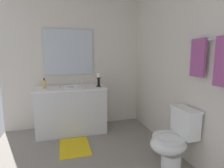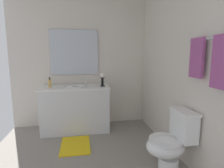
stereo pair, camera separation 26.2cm
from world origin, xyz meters
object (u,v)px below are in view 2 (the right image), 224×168
toilet (171,142)px  towel_bar (211,38)px  vanity_cabinet (76,108)px  bath_mat (75,145)px  mirror (74,52)px  sink_basin (75,89)px  towel_center (221,62)px  soap_bottle (50,83)px  towel_near_vanity (197,58)px  candle_holder_tall (102,79)px

toilet → towel_bar: bearing=41.2°
vanity_cabinet → bath_mat: size_ratio=2.05×
mirror → toilet: (1.72, 1.14, -1.08)m
sink_basin → bath_mat: bearing=-0.1°
toilet → towel_center: (0.43, 0.20, 0.96)m
toilet → bath_mat: size_ratio=1.25×
soap_bottle → towel_bar: 2.55m
towel_bar → towel_near_vanity: size_ratio=1.65×
towel_near_vanity → towel_center: bearing=0.0°
mirror → towel_bar: bearing=34.5°
sink_basin → towel_near_vanity: bearing=41.4°
candle_holder_tall → towel_bar: towel_bar is taller
candle_holder_tall → bath_mat: 1.21m
mirror → bath_mat: 1.70m
towel_bar → soap_bottle: bearing=-133.3°
candle_holder_tall → towel_bar: 1.95m
candle_holder_tall → toilet: (1.39, 0.64, -0.58)m
towel_center → candle_holder_tall: bearing=-155.1°
towel_center → towel_near_vanity: bearing=180.0°
sink_basin → towel_center: size_ratio=0.83×
soap_bottle → toilet: soap_bottle is taller
toilet → towel_center: 1.07m
sink_basin → mirror: 0.71m
vanity_cabinet → soap_bottle: (0.00, -0.44, 0.49)m
mirror → towel_bar: 2.40m
vanity_cabinet → bath_mat: (0.62, 0.00, -0.41)m
candle_holder_tall → bath_mat: bearing=-40.8°
candle_holder_tall → bath_mat: size_ratio=0.40×
toilet → towel_near_vanity: size_ratio=1.76×
sink_basin → towel_bar: 2.30m
toilet → vanity_cabinet: bearing=-141.8°
toilet → sink_basin: bearing=-141.8°
towel_bar → towel_center: (0.18, -0.02, -0.22)m
vanity_cabinet → towel_near_vanity: bearing=41.4°
towel_near_vanity → towel_bar: bearing=5.9°
towel_center → sink_basin: bearing=-144.4°
sink_basin → candle_holder_tall: candle_holder_tall is taller
sink_basin → towel_center: (1.87, 1.34, 0.53)m
vanity_cabinet → candle_holder_tall: (0.05, 0.50, 0.54)m
toilet → towel_bar: (0.25, 0.22, 1.18)m
sink_basin → bath_mat: sink_basin is taller
toilet → bath_mat: 1.44m
toilet → towel_near_vanity: 1.01m
bath_mat → vanity_cabinet: bearing=-180.0°
sink_basin → towel_center: 2.36m
towel_center → bath_mat: (-1.25, -1.34, -1.31)m
mirror → towel_center: mirror is taller
vanity_cabinet → toilet: (1.44, 1.14, -0.05)m
mirror → toilet: 2.33m
towel_near_vanity → sink_basin: bearing=-138.6°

